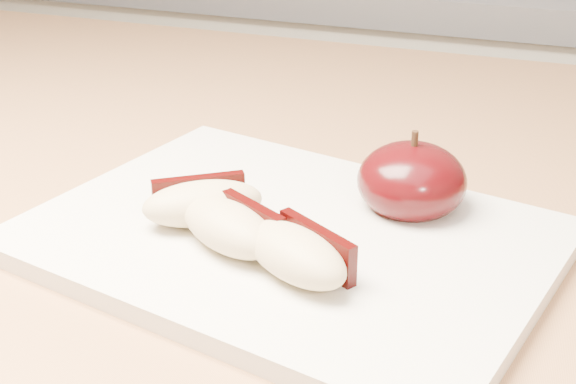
% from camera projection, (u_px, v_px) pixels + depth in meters
% --- Properties ---
extents(back_cabinet, '(2.40, 0.62, 0.94)m').
position_uv_depth(back_cabinet, '(482.00, 242.00, 1.37)').
color(back_cabinet, silver).
rests_on(back_cabinet, ground).
extents(cutting_board, '(0.34, 0.28, 0.01)m').
position_uv_depth(cutting_board, '(288.00, 238.00, 0.48)').
color(cutting_board, silver).
rests_on(cutting_board, island_counter).
extents(apple_half, '(0.07, 0.07, 0.06)m').
position_uv_depth(apple_half, '(412.00, 181.00, 0.50)').
color(apple_half, black).
rests_on(apple_half, cutting_board).
extents(apple_wedge_a, '(0.08, 0.07, 0.03)m').
position_uv_depth(apple_wedge_a, '(202.00, 202.00, 0.48)').
color(apple_wedge_a, tan).
rests_on(apple_wedge_a, cutting_board).
extents(apple_wedge_b, '(0.08, 0.07, 0.03)m').
position_uv_depth(apple_wedge_b, '(231.00, 226.00, 0.46)').
color(apple_wedge_b, tan).
rests_on(apple_wedge_b, cutting_board).
extents(apple_wedge_c, '(0.08, 0.07, 0.03)m').
position_uv_depth(apple_wedge_c, '(298.00, 253.00, 0.43)').
color(apple_wedge_c, tan).
rests_on(apple_wedge_c, cutting_board).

